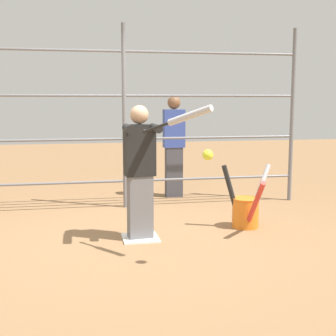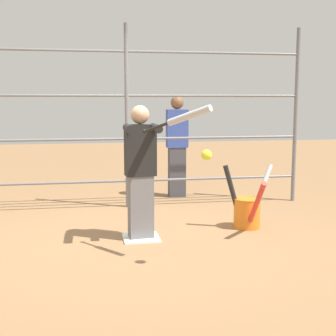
{
  "view_description": "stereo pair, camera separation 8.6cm",
  "coord_description": "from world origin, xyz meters",
  "px_view_note": "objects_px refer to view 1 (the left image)",
  "views": [
    {
      "loc": [
        0.67,
        5.04,
        1.54
      ],
      "look_at": [
        -0.23,
        0.43,
        0.86
      ],
      "focal_mm": 50.0,
      "sensor_mm": 36.0,
      "label": 1
    },
    {
      "loc": [
        0.59,
        5.06,
        1.54
      ],
      "look_at": [
        -0.23,
        0.43,
        0.86
      ],
      "focal_mm": 50.0,
      "sensor_mm": 36.0,
      "label": 2
    }
  ],
  "objects_px": {
    "baseball_bat_swinging": "(184,118)",
    "softball_in_flight": "(208,155)",
    "bat_bucket": "(246,210)",
    "batter": "(140,168)",
    "bystander_behind_fence": "(174,145)"
  },
  "relations": [
    {
      "from": "batter",
      "to": "bat_bucket",
      "type": "bearing_deg",
      "value": -169.72
    },
    {
      "from": "batter",
      "to": "baseball_bat_swinging",
      "type": "height_order",
      "value": "baseball_bat_swinging"
    },
    {
      "from": "baseball_bat_swinging",
      "to": "bat_bucket",
      "type": "height_order",
      "value": "baseball_bat_swinging"
    },
    {
      "from": "baseball_bat_swinging",
      "to": "softball_in_flight",
      "type": "height_order",
      "value": "baseball_bat_swinging"
    },
    {
      "from": "batter",
      "to": "softball_in_flight",
      "type": "bearing_deg",
      "value": 113.31
    },
    {
      "from": "baseball_bat_swinging",
      "to": "bystander_behind_fence",
      "type": "relative_size",
      "value": 0.4
    },
    {
      "from": "batter",
      "to": "bat_bucket",
      "type": "height_order",
      "value": "batter"
    },
    {
      "from": "bat_bucket",
      "to": "bystander_behind_fence",
      "type": "xyz_separation_m",
      "value": [
        0.48,
        -1.99,
        0.62
      ]
    },
    {
      "from": "batter",
      "to": "bystander_behind_fence",
      "type": "distance_m",
      "value": 2.39
    },
    {
      "from": "batter",
      "to": "baseball_bat_swinging",
      "type": "relative_size",
      "value": 2.33
    },
    {
      "from": "baseball_bat_swinging",
      "to": "bat_bucket",
      "type": "xyz_separation_m",
      "value": [
        -1.01,
        -0.98,
        -1.16
      ]
    },
    {
      "from": "baseball_bat_swinging",
      "to": "bystander_behind_fence",
      "type": "xyz_separation_m",
      "value": [
        -0.53,
        -2.97,
        -0.54
      ]
    },
    {
      "from": "batter",
      "to": "bystander_behind_fence",
      "type": "bearing_deg",
      "value": -110.78
    },
    {
      "from": "batter",
      "to": "bystander_behind_fence",
      "type": "relative_size",
      "value": 0.93
    },
    {
      "from": "baseball_bat_swinging",
      "to": "bystander_behind_fence",
      "type": "bearing_deg",
      "value": -100.07
    }
  ]
}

